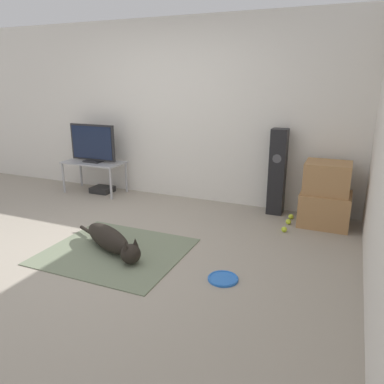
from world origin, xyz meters
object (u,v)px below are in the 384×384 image
dog (111,240)px  tennis_ball_loose_on_carpet (288,222)px  cardboard_box_lower (324,209)px  game_console (102,189)px  cardboard_box_upper (327,178)px  tv_stand (94,166)px  tennis_ball_near_speaker (291,217)px  floor_speaker (277,172)px  tennis_ball_by_boxes (284,229)px  frisbee (223,279)px  tv (92,144)px

dog → tennis_ball_loose_on_carpet: bearing=44.2°
cardboard_box_lower → game_console: cardboard_box_lower is taller
tennis_ball_loose_on_carpet → cardboard_box_upper: bearing=23.6°
tv_stand → tennis_ball_near_speaker: (3.05, -0.00, -0.40)m
dog → game_console: 2.24m
dog → tennis_ball_loose_on_carpet: 2.18m
cardboard_box_lower → tennis_ball_near_speaker: cardboard_box_lower is taller
tennis_ball_near_speaker → floor_speaker: bearing=146.9°
tennis_ball_near_speaker → game_console: size_ratio=0.20×
tennis_ball_by_boxes → tennis_ball_loose_on_carpet: size_ratio=1.00×
cardboard_box_upper → tennis_ball_loose_on_carpet: bearing=-156.4°
frisbee → cardboard_box_upper: (0.70, 1.77, 0.58)m
tennis_ball_loose_on_carpet → game_console: bearing=175.5°
tv_stand → game_console: 0.40m
cardboard_box_upper → tennis_ball_loose_on_carpet: 0.71m
frisbee → tennis_ball_by_boxes: tennis_ball_by_boxes is taller
cardboard_box_upper → tv: bearing=179.5°
tv → tennis_ball_by_boxes: bearing=-8.8°
cardboard_box_upper → tv_stand: bearing=179.5°
cardboard_box_lower → tv: tv is taller
tennis_ball_near_speaker → game_console: 2.96m
floor_speaker → cardboard_box_upper: bearing=-15.9°
floor_speaker → tv: 2.83m
tv_stand → game_console: tv_stand is taller
cardboard_box_upper → game_console: 3.39m
dog → tv: bearing=131.0°
tv_stand → cardboard_box_lower: bearing=-0.6°
tennis_ball_by_boxes → tennis_ball_near_speaker: same height
dog → floor_speaker: (1.32, 1.86, 0.43)m
frisbee → dog: bearing=176.3°
frisbee → floor_speaker: size_ratio=0.24×
game_console → cardboard_box_lower: bearing=-1.2°
dog → tennis_ball_near_speaker: bearing=47.6°
frisbee → tv: tv is taller
cardboard_box_upper → floor_speaker: 0.65m
dog → tennis_ball_by_boxes: (1.56, 1.24, -0.10)m
tennis_ball_by_boxes → game_console: bearing=170.2°
tennis_ball_near_speaker → tv_stand: bearing=179.9°
cardboard_box_lower → tennis_ball_loose_on_carpet: bearing=-157.6°
tv → cardboard_box_lower: bearing=-0.6°
dog → tennis_ball_by_boxes: dog is taller
dog → tennis_ball_near_speaker: 2.32m
tennis_ball_loose_on_carpet → tennis_ball_by_boxes: bearing=-91.0°
cardboard_box_upper → tv: 3.45m
frisbee → tennis_ball_by_boxes: size_ratio=4.18×
tv → tv_stand: bearing=-90.0°
tennis_ball_loose_on_carpet → tv: bearing=176.2°
tennis_ball_by_boxes → cardboard_box_lower: bearing=47.5°
floor_speaker → tennis_ball_near_speaker: (0.24, -0.16, -0.53)m
floor_speaker → game_console: 2.77m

